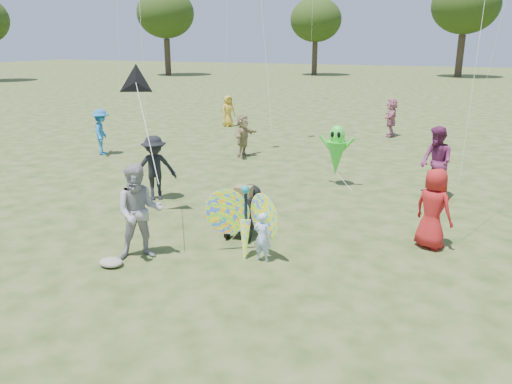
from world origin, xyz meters
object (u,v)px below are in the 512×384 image
crowd_i (102,132)px  jogging_stroller (246,207)px  crowd_a (433,209)px  crowd_e (436,162)px  crowd_b (155,168)px  crowd_j (391,117)px  child_girl (262,237)px  crowd_d (243,136)px  butterfly_kite (245,223)px  alien_kite (336,152)px  crowd_g (228,111)px  adult_man (139,212)px

crowd_i → jogging_stroller: 9.48m
crowd_a → crowd_e: (-0.20, 3.58, 0.12)m
crowd_b → crowd_j: crowd_b is taller
crowd_j → crowd_e: bearing=9.7°
child_girl → crowd_e: crowd_e is taller
crowd_a → crowd_b: (-6.84, 0.52, 0.03)m
child_girl → crowd_d: (-3.97, 7.90, 0.28)m
child_girl → crowd_j: size_ratio=0.59×
butterfly_kite → alien_kite: 5.47m
crowd_e → butterfly_kite: 6.21m
butterfly_kite → crowd_b: bearing=146.9°
crowd_e → crowd_g: 12.84m
alien_kite → adult_man: bearing=-108.8°
jogging_stroller → crowd_i: bearing=142.4°
adult_man → child_girl: bearing=-15.6°
butterfly_kite → crowd_g: bearing=117.2°
crowd_i → alien_kite: size_ratio=0.94×
crowd_e → jogging_stroller: (-3.49, -4.38, -0.32)m
jogging_stroller → crowd_a: bearing=7.3°
crowd_e → crowd_g: crowd_e is taller
crowd_g → jogging_stroller: 14.05m
crowd_b → jogging_stroller: size_ratio=1.54×
butterfly_kite → alien_kite: (0.37, 5.45, 0.29)m
crowd_g → butterfly_kite: size_ratio=0.85×
child_girl → alien_kite: (-0.02, 5.55, 0.49)m
jogging_stroller → alien_kite: alien_kite is taller
crowd_i → crowd_d: bearing=-102.8°
crowd_d → alien_kite: alien_kite is taller
adult_man → crowd_g: adult_man is taller
crowd_a → crowd_b: size_ratio=0.97×
crowd_i → crowd_j: bearing=-81.0°
crowd_e → crowd_i: bearing=-129.5°
adult_man → crowd_i: size_ratio=1.12×
crowd_g → alien_kite: bearing=-105.9°
crowd_d → crowd_g: crowd_d is taller
jogging_stroller → crowd_j: bearing=80.3°
child_girl → crowd_e: size_ratio=0.51×
child_girl → crowd_i: bearing=-33.7°
adult_man → jogging_stroller: size_ratio=1.68×
child_girl → crowd_g: crowd_g is taller
crowd_i → crowd_j: size_ratio=1.01×
crowd_d → crowd_j: (4.22, 6.13, 0.06)m
adult_man → butterfly_kite: (1.78, 0.86, -0.24)m
crowd_d → crowd_g: 6.60m
crowd_b → alien_kite: size_ratio=0.97×
crowd_b → jogging_stroller: (3.15, -1.32, -0.23)m
crowd_e → crowd_g: bearing=-164.8°
alien_kite → crowd_g: bearing=132.3°
crowd_a → crowd_g: (-10.18, 11.66, -0.07)m
crowd_i → alien_kite: bearing=-126.2°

